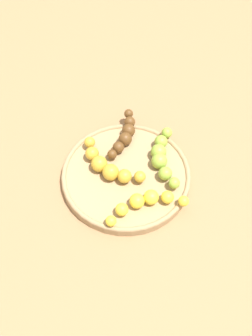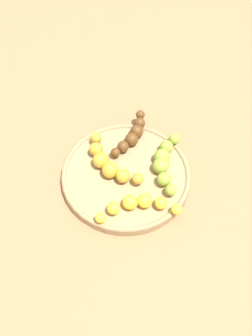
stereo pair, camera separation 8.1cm
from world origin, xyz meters
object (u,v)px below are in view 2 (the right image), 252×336
(banana_overripe, at_px, (133,135))
(fruit_bowl, at_px, (126,175))
(banana_yellow, at_px, (137,205))
(banana_green, at_px, (165,162))
(banana_spotted, at_px, (109,163))

(banana_overripe, bearing_deg, fruit_bowl, -71.90)
(banana_yellow, xyz_separation_m, banana_green, (0.09, -0.07, 0.00))
(banana_yellow, distance_m, banana_overripe, 0.17)
(banana_overripe, bearing_deg, banana_green, -22.41)
(banana_yellow, bearing_deg, banana_overripe, -4.68)
(fruit_bowl, xyz_separation_m, banana_overripe, (0.09, -0.02, 0.02))
(banana_yellow, bearing_deg, banana_green, -37.34)
(fruit_bowl, distance_m, banana_yellow, 0.09)
(banana_green, bearing_deg, banana_yellow, 66.66)
(fruit_bowl, relative_size, banana_spotted, 1.95)
(fruit_bowl, relative_size, banana_green, 1.78)
(fruit_bowl, xyz_separation_m, banana_green, (0.01, -0.08, 0.02))
(banana_yellow, height_order, banana_green, banana_green)
(fruit_bowl, height_order, banana_overripe, banana_overripe)
(fruit_bowl, height_order, banana_green, banana_green)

